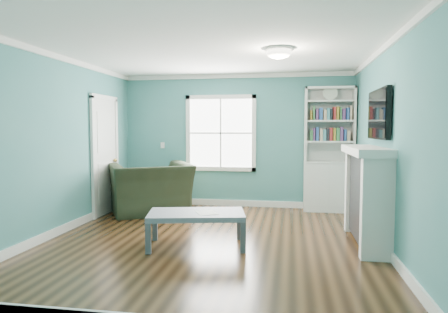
# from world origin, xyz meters

# --- Properties ---
(floor) EXTENTS (5.00, 5.00, 0.00)m
(floor) POSITION_xyz_m (0.00, 0.00, 0.00)
(floor) COLOR black
(floor) RESTS_ON ground
(room_walls) EXTENTS (5.00, 5.00, 5.00)m
(room_walls) POSITION_xyz_m (0.00, 0.00, 1.58)
(room_walls) COLOR teal
(room_walls) RESTS_ON ground
(trim) EXTENTS (4.50, 5.00, 2.60)m
(trim) POSITION_xyz_m (0.00, 0.00, 1.24)
(trim) COLOR white
(trim) RESTS_ON ground
(window) EXTENTS (1.40, 0.06, 1.50)m
(window) POSITION_xyz_m (-0.30, 2.49, 1.45)
(window) COLOR white
(window) RESTS_ON room_walls
(bookshelf) EXTENTS (0.90, 0.35, 2.31)m
(bookshelf) POSITION_xyz_m (1.77, 2.30, 0.92)
(bookshelf) COLOR silver
(bookshelf) RESTS_ON ground
(fireplace) EXTENTS (0.44, 1.58, 1.30)m
(fireplace) POSITION_xyz_m (2.08, 0.20, 0.64)
(fireplace) COLOR black
(fireplace) RESTS_ON ground
(tv) EXTENTS (0.06, 1.10, 0.65)m
(tv) POSITION_xyz_m (2.20, 0.20, 1.72)
(tv) COLOR black
(tv) RESTS_ON fireplace
(door) EXTENTS (0.12, 0.98, 2.17)m
(door) POSITION_xyz_m (-2.22, 1.40, 1.07)
(door) COLOR silver
(door) RESTS_ON ground
(ceiling_fixture) EXTENTS (0.38, 0.38, 0.15)m
(ceiling_fixture) POSITION_xyz_m (0.90, 0.10, 2.55)
(ceiling_fixture) COLOR white
(ceiling_fixture) RESTS_ON room_walls
(light_switch) EXTENTS (0.08, 0.01, 0.12)m
(light_switch) POSITION_xyz_m (-1.50, 2.48, 1.20)
(light_switch) COLOR white
(light_switch) RESTS_ON room_walls
(recliner) EXTENTS (1.66, 1.50, 1.22)m
(recliner) POSITION_xyz_m (-1.45, 1.60, 0.61)
(recliner) COLOR black
(recliner) RESTS_ON ground
(coffee_table) EXTENTS (1.35, 0.91, 0.45)m
(coffee_table) POSITION_xyz_m (-0.14, -0.28, 0.39)
(coffee_table) COLOR #444951
(coffee_table) RESTS_ON ground
(paper_sheet) EXTENTS (0.35, 0.38, 0.00)m
(paper_sheet) POSITION_xyz_m (0.00, -0.31, 0.45)
(paper_sheet) COLOR white
(paper_sheet) RESTS_ON coffee_table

